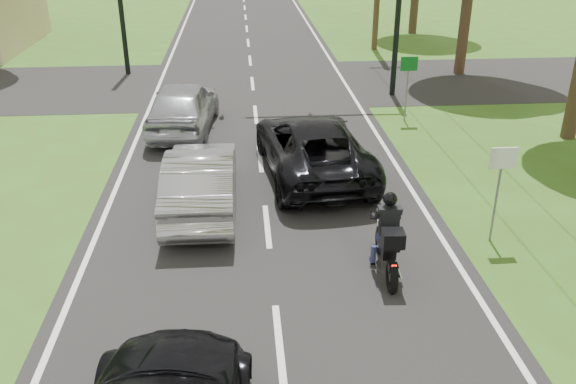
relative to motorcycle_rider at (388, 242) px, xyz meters
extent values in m
plane|color=#3C5B19|center=(-2.20, -1.94, -0.67)|extent=(140.00, 140.00, 0.00)
cube|color=black|center=(-2.20, 8.06, -0.67)|extent=(8.00, 100.00, 0.01)
cube|color=black|center=(-2.20, 14.06, -0.67)|extent=(60.00, 7.00, 0.01)
torus|color=black|center=(0.04, 0.74, -0.37)|extent=(0.16, 0.60, 0.60)
torus|color=black|center=(-0.04, -0.61, -0.37)|extent=(0.18, 0.66, 0.65)
cube|color=black|center=(0.01, 0.16, -0.10)|extent=(0.30, 0.87, 0.27)
sphere|color=black|center=(0.02, 0.38, 0.06)|extent=(0.31, 0.31, 0.31)
cube|color=black|center=(-0.01, -0.16, 0.06)|extent=(0.34, 0.51, 0.09)
cube|color=#FF0C07|center=(-0.04, -0.71, -0.08)|extent=(0.09, 0.03, 0.05)
cylinder|color=silver|center=(0.12, -0.35, -0.39)|extent=(0.12, 0.73, 0.08)
cylinder|color=black|center=(0.03, 0.56, 0.23)|extent=(0.56, 0.06, 0.03)
cube|color=black|center=(-0.03, -0.43, 0.33)|extent=(0.42, 0.38, 0.29)
cube|color=black|center=(0.00, 0.02, 0.45)|extent=(0.37, 0.22, 0.54)
sphere|color=black|center=(0.00, 0.08, 0.88)|extent=(0.27, 0.27, 0.27)
cylinder|color=navy|center=(-0.18, 0.33, -0.46)|extent=(0.11, 0.11, 0.41)
cylinder|color=navy|center=(0.21, 0.31, -0.46)|extent=(0.11, 0.11, 0.41)
imported|color=black|center=(-0.86, 4.93, 0.09)|extent=(2.99, 5.61, 1.50)
imported|color=#A2A2A7|center=(-3.66, 3.06, 0.07)|extent=(1.58, 4.45, 1.46)
imported|color=#A5A7AD|center=(-4.50, 8.69, 0.12)|extent=(2.26, 4.74, 1.57)
cylinder|color=black|center=(3.00, 12.06, 2.33)|extent=(0.20, 0.20, 6.00)
cylinder|color=black|center=(-7.40, 16.06, 2.33)|extent=(0.20, 0.20, 6.00)
cylinder|color=slate|center=(2.50, 1.06, 0.33)|extent=(0.05, 0.05, 2.00)
cube|color=silver|center=(2.50, 1.03, 1.23)|extent=(0.55, 0.04, 0.45)
cylinder|color=slate|center=(2.70, 9.06, 0.33)|extent=(0.05, 0.05, 2.00)
cube|color=#0C591E|center=(2.70, 9.03, 1.23)|extent=(0.55, 0.04, 0.45)
camera|label=1|loc=(-2.69, -9.85, 5.79)|focal=38.00mm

